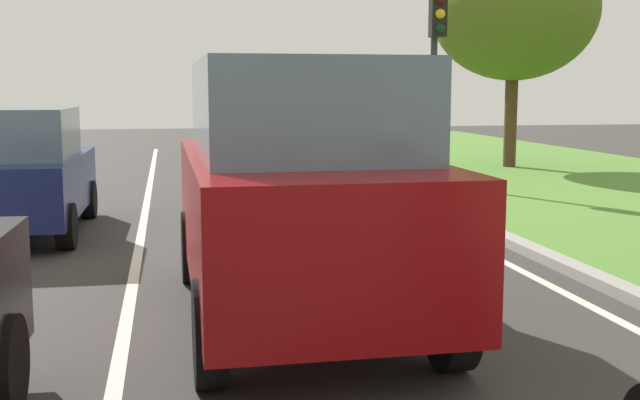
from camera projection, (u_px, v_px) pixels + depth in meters
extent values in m
plane|color=#383533|center=(191.00, 231.00, 11.44)|extent=(60.00, 60.00, 0.00)
cube|color=silver|center=(141.00, 233.00, 11.31)|extent=(0.12, 32.00, 0.01)
cube|color=silver|center=(429.00, 223.00, 12.11)|extent=(0.12, 32.00, 0.01)
cube|color=#9E9B93|center=(460.00, 218.00, 12.20)|extent=(0.24, 48.00, 0.12)
cube|color=maroon|center=(297.00, 216.00, 7.02)|extent=(1.93, 4.51, 1.10)
cube|color=slate|center=(300.00, 108.00, 6.74)|extent=(1.72, 2.71, 0.80)
cylinder|color=black|center=(192.00, 247.00, 8.41)|extent=(0.23, 0.76, 0.76)
cylinder|color=black|center=(352.00, 241.00, 8.75)|extent=(0.23, 0.76, 0.76)
cylinder|color=black|center=(210.00, 333.00, 5.44)|extent=(0.23, 0.76, 0.76)
cylinder|color=black|center=(451.00, 319.00, 5.78)|extent=(0.23, 0.76, 0.76)
cylinder|color=black|center=(2.00, 365.00, 4.99)|extent=(0.24, 0.65, 0.64)
cube|color=navy|center=(22.00, 185.00, 11.16)|extent=(1.70, 3.73, 0.80)
cube|color=slate|center=(15.00, 133.00, 10.81)|extent=(1.51, 1.92, 0.68)
cylinder|color=black|center=(88.00, 199.00, 12.57)|extent=(0.23, 0.60, 0.60)
cylinder|color=black|center=(66.00, 226.00, 10.12)|extent=(0.23, 0.60, 0.60)
cylinder|color=#2D2D2D|center=(433.00, 83.00, 16.24)|extent=(0.14, 0.14, 4.31)
cube|color=black|center=(438.00, 14.00, 15.85)|extent=(0.32, 0.24, 0.90)
sphere|color=#F2AD19|center=(440.00, 14.00, 15.73)|extent=(0.20, 0.20, 0.20)
sphere|color=black|center=(440.00, 28.00, 15.76)|extent=(0.20, 0.20, 0.20)
cylinder|color=#4C331E|center=(511.00, 121.00, 20.17)|extent=(0.32, 0.32, 2.45)
ellipsoid|color=#51661E|center=(514.00, 9.00, 19.78)|extent=(4.16, 4.16, 3.54)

